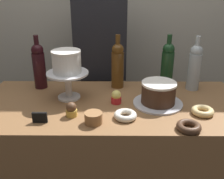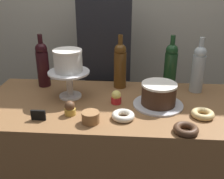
{
  "view_description": "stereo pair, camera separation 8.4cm",
  "coord_description": "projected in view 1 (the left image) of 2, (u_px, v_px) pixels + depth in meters",
  "views": [
    {
      "loc": [
        0.01,
        -1.29,
        1.53
      ],
      "look_at": [
        0.0,
        0.0,
        0.97
      ],
      "focal_mm": 42.12,
      "sensor_mm": 36.0,
      "label": 1
    },
    {
      "loc": [
        0.09,
        -1.28,
        1.53
      ],
      "look_at": [
        0.0,
        0.0,
        0.97
      ],
      "focal_mm": 42.12,
      "sensor_mm": 36.0,
      "label": 2
    }
  ],
  "objects": [
    {
      "name": "wine_bottle_amber",
      "position": [
        118.0,
        65.0,
        1.59
      ],
      "size": [
        0.08,
        0.08,
        0.33
      ],
      "color": "#5B3814",
      "rests_on": "display_counter"
    },
    {
      "name": "cake_stand_pedestal",
      "position": [
        68.0,
        81.0,
        1.45
      ],
      "size": [
        0.23,
        0.23,
        0.15
      ],
      "color": "silver",
      "rests_on": "display_counter"
    },
    {
      "name": "cookie_stack",
      "position": [
        93.0,
        118.0,
        1.23
      ],
      "size": [
        0.08,
        0.08,
        0.05
      ],
      "color": "olive",
      "rests_on": "display_counter"
    },
    {
      "name": "donut_sugar",
      "position": [
        125.0,
        115.0,
        1.27
      ],
      "size": [
        0.11,
        0.11,
        0.03
      ],
      "color": "silver",
      "rests_on": "display_counter"
    },
    {
      "name": "price_sign_chalkboard",
      "position": [
        40.0,
        118.0,
        1.23
      ],
      "size": [
        0.07,
        0.01,
        0.05
      ],
      "color": "black",
      "rests_on": "display_counter"
    },
    {
      "name": "white_layer_cake",
      "position": [
        67.0,
        62.0,
        1.41
      ],
      "size": [
        0.16,
        0.16,
        0.12
      ],
      "color": "white",
      "rests_on": "cake_stand_pedestal"
    },
    {
      "name": "cupcake_chocolate",
      "position": [
        71.0,
        110.0,
        1.29
      ],
      "size": [
        0.06,
        0.06,
        0.07
      ],
      "color": "gold",
      "rests_on": "display_counter"
    },
    {
      "name": "donut_glazed",
      "position": [
        203.0,
        111.0,
        1.31
      ],
      "size": [
        0.11,
        0.11,
        0.03
      ],
      "color": "#E0C17F",
      "rests_on": "display_counter"
    },
    {
      "name": "wine_bottle_dark_red",
      "position": [
        39.0,
        65.0,
        1.58
      ],
      "size": [
        0.08,
        0.08,
        0.33
      ],
      "color": "black",
      "rests_on": "display_counter"
    },
    {
      "name": "wine_bottle_green",
      "position": [
        167.0,
        64.0,
        1.6
      ],
      "size": [
        0.08,
        0.08,
        0.33
      ],
      "color": "#193D1E",
      "rests_on": "display_counter"
    },
    {
      "name": "barista_figure",
      "position": [
        101.0,
        77.0,
        1.95
      ],
      "size": [
        0.36,
        0.22,
        1.6
      ],
      "color": "black",
      "rests_on": "ground_plane"
    },
    {
      "name": "wine_bottle_clear",
      "position": [
        195.0,
        66.0,
        1.56
      ],
      "size": [
        0.08,
        0.08,
        0.33
      ],
      "color": "#B2BCC1",
      "rests_on": "display_counter"
    },
    {
      "name": "chocolate_round_cake",
      "position": [
        159.0,
        92.0,
        1.4
      ],
      "size": [
        0.18,
        0.18,
        0.12
      ],
      "color": "#3D2619",
      "rests_on": "silver_serving_platter"
    },
    {
      "name": "cupcake_lemon",
      "position": [
        116.0,
        97.0,
        1.42
      ],
      "size": [
        0.06,
        0.06,
        0.07
      ],
      "color": "red",
      "rests_on": "display_counter"
    },
    {
      "name": "back_wall",
      "position": [
        113.0,
        7.0,
        2.09
      ],
      "size": [
        6.0,
        0.05,
        2.6
      ],
      "color": "#BCB7A8",
      "rests_on": "ground_plane"
    },
    {
      "name": "donut_chocolate",
      "position": [
        189.0,
        127.0,
        1.18
      ],
      "size": [
        0.11,
        0.11,
        0.03
      ],
      "color": "#472D1E",
      "rests_on": "display_counter"
    },
    {
      "name": "display_counter",
      "position": [
        112.0,
        168.0,
        1.61
      ],
      "size": [
        1.44,
        0.64,
        0.89
      ],
      "color": "brown",
      "rests_on": "ground_plane"
    },
    {
      "name": "silver_serving_platter",
      "position": [
        158.0,
        103.0,
        1.42
      ],
      "size": [
        0.27,
        0.27,
        0.01
      ],
      "color": "silver",
      "rests_on": "display_counter"
    }
  ]
}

